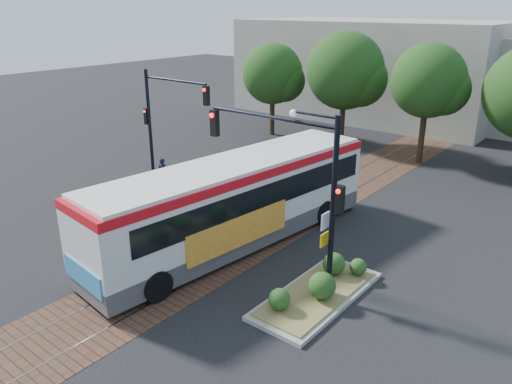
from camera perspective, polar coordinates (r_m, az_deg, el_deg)
ground at (r=20.49m, az=-2.97°, el=-6.20°), size 120.00×120.00×0.00m
trackbed at (r=23.33m, az=3.58°, el=-2.72°), size 3.60×40.00×0.02m
tree_row at (r=32.25m, az=18.85°, el=11.75°), size 26.40×5.60×7.67m
warehouses at (r=44.52m, az=22.40°, el=12.14°), size 40.00×13.00×8.00m
city_bus at (r=19.94m, az=-2.27°, el=-0.78°), size 4.26×13.40×3.53m
traffic_island at (r=17.18m, az=7.26°, el=-10.80°), size 2.20×5.20×1.13m
signal_pole_main at (r=16.10m, az=5.15°, el=2.13°), size 5.49×0.46×6.00m
signal_pole_left at (r=27.63m, az=-10.68°, el=9.07°), size 4.99×0.34×6.00m
officer at (r=27.33m, az=-10.58°, el=2.25°), size 0.64×0.49×1.56m
parked_car at (r=31.11m, az=6.21°, el=4.32°), size 4.18×2.83×1.12m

